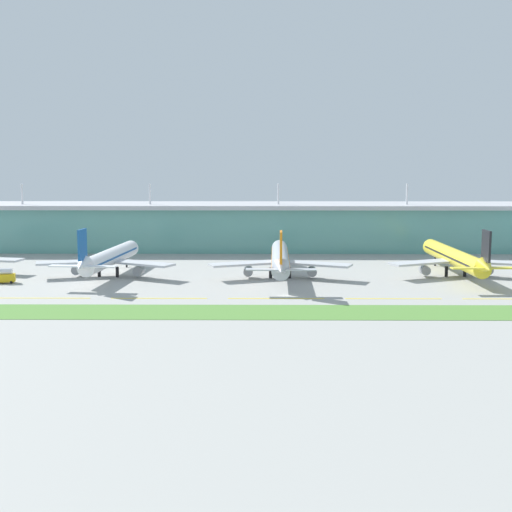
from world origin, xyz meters
TOP-DOWN VIEW (x-y plane):
  - ground_plane at (0.00, 0.00)m, footprint 600.00×600.00m
  - terminal_building at (-0.00, 104.74)m, footprint 288.00×34.00m
  - airliner_near_middle at (-59.76, 33.38)m, footprint 48.56×59.91m
  - airliner_center at (-0.92, 31.52)m, footprint 48.79×67.51m
  - airliner_far_middle at (59.56, 35.07)m, footprint 48.77×67.73m
  - taxiway_stripe_west at (-71.00, -4.49)m, footprint 28.00×0.70m
  - taxiway_stripe_mid_west at (-37.00, -4.49)m, footprint 28.00×0.70m
  - taxiway_stripe_centre at (-3.00, -4.49)m, footprint 28.00×0.70m
  - taxiway_stripe_mid_east at (31.00, -4.49)m, footprint 28.00×0.70m
  - taxiway_stripe_east at (65.00, -4.49)m, footprint 28.00×0.70m
  - grass_verge at (0.00, -22.54)m, footprint 300.00×18.00m
  - fuel_truck at (-91.23, 19.77)m, footprint 7.55×3.83m

SIDE VIEW (x-z plane):
  - ground_plane at x=0.00m, z-range 0.00..0.00m
  - taxiway_stripe_west at x=-71.00m, z-range 0.00..0.04m
  - taxiway_stripe_mid_west at x=-37.00m, z-range 0.00..0.04m
  - taxiway_stripe_centre at x=-3.00m, z-range 0.00..0.04m
  - taxiway_stripe_mid_east at x=31.00m, z-range 0.00..0.04m
  - taxiway_stripe_east at x=65.00m, z-range 0.00..0.04m
  - grass_verge at x=0.00m, z-range 0.00..0.10m
  - fuel_truck at x=-91.23m, z-range -0.21..4.74m
  - airliner_near_middle at x=-59.76m, z-range -3.01..15.89m
  - airliner_center at x=-0.92m, z-range -3.00..15.90m
  - airliner_far_middle at x=59.56m, z-range -3.00..15.90m
  - terminal_building at x=0.00m, z-range -4.30..25.38m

